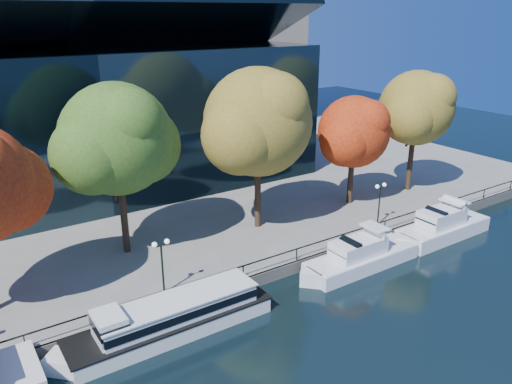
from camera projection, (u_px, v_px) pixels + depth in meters
ground at (268, 309)px, 34.66m from camera, size 160.00×160.00×0.00m
promenade at (103, 172)px, 62.91m from camera, size 90.00×67.08×1.00m
railing at (243, 266)px, 36.54m from camera, size 88.20×0.08×0.99m
convention_building at (72, 118)px, 54.51m from camera, size 50.00×24.57×21.43m
tour_boat at (167, 318)px, 31.65m from camera, size 14.67×3.27×2.78m
cruiser_near at (358, 257)px, 39.92m from camera, size 11.33×2.92×3.28m
cruiser_far at (440, 227)px, 45.23m from camera, size 10.98×3.04×3.59m
tree_2 at (119, 141)px, 37.80m from camera, size 10.77×8.83×13.74m
tree_3 at (260, 124)px, 42.59m from camera, size 11.67×9.57×14.31m
tree_4 at (355, 133)px, 48.96m from camera, size 8.84×7.25×10.94m
tree_5 at (417, 110)px, 52.26m from camera, size 9.78×8.02×12.92m
lamp_1 at (162, 255)px, 33.81m from camera, size 1.26×0.36×4.03m
lamp_2 at (380, 195)px, 44.89m from camera, size 1.26×0.36×4.03m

